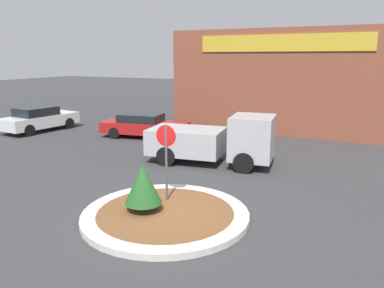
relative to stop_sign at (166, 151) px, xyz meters
The scene contains 8 objects.
ground_plane 1.91m from the stop_sign, 63.28° to the right, with size 120.00×120.00×0.00m, color #38383A.
traffic_island 1.83m from the stop_sign, 63.28° to the right, with size 4.63×4.63×0.17m.
stop_sign is the anchor object (origin of this frame).
island_shrub 1.24m from the stop_sign, 101.39° to the right, with size 1.04×1.04×1.31m.
utility_truck 4.89m from the stop_sign, 94.65° to the left, with size 5.35×2.63×2.08m.
storefront_building 14.63m from the stop_sign, 87.41° to the left, with size 13.18×6.07×5.90m.
parked_sedan_white 14.41m from the stop_sign, 151.30° to the left, with size 2.34×4.68×1.46m.
parked_sedan_red 10.03m from the stop_sign, 126.40° to the left, with size 4.97×2.46×1.31m.
Camera 1 is at (4.81, -8.40, 4.35)m, focal length 35.00 mm.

